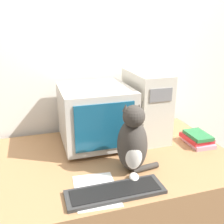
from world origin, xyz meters
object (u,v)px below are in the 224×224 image
crt_monitor (95,115)px  keyboard (115,192)px  book_stack (197,139)px  computer_tower (146,105)px  cat (133,143)px  pen (82,191)px

crt_monitor → keyboard: size_ratio=0.98×
book_stack → computer_tower: bearing=141.2°
cat → pen: bearing=-144.7°
crt_monitor → pen: 0.59m
pen → cat: bearing=20.5°
crt_monitor → book_stack: bearing=-18.6°
book_stack → pen: bearing=-161.0°
crt_monitor → keyboard: bearing=-94.6°
crt_monitor → book_stack: size_ratio=2.21×
crt_monitor → book_stack: 0.72m
keyboard → pen: size_ratio=3.34×
book_stack → crt_monitor: bearing=161.4°
keyboard → cat: (0.16, 0.18, 0.16)m
computer_tower → book_stack: (0.29, -0.23, -0.20)m
keyboard → cat: 0.29m
crt_monitor → cat: size_ratio=1.21×
computer_tower → keyboard: 0.76m
crt_monitor → book_stack: crt_monitor is taller
crt_monitor → computer_tower: bearing=1.7°
book_stack → pen: (-0.86, -0.30, -0.03)m
computer_tower → cat: 0.50m
cat → book_stack: 0.60m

